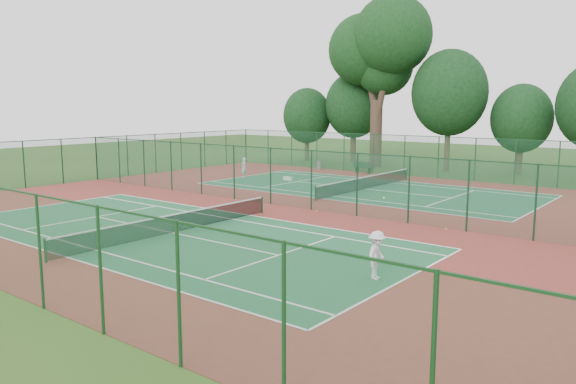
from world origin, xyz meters
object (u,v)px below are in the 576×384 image
(player_far, at_px, (244,168))
(player_near, at_px, (377,255))
(kit_bag, at_px, (288,178))
(big_tree, at_px, (380,48))
(trash_bin, at_px, (319,165))
(bench, at_px, (362,167))

(player_far, bearing_deg, player_near, 43.60)
(player_far, relative_size, kit_bag, 2.18)
(kit_bag, xyz_separation_m, big_tree, (0.67, 13.49, 11.33))
(player_far, xyz_separation_m, trash_bin, (1.46, 8.88, -0.44))
(big_tree, bearing_deg, kit_bag, -92.84)
(player_near, bearing_deg, big_tree, 20.14)
(bench, bearing_deg, trash_bin, -174.76)
(bench, distance_m, big_tree, 12.48)
(kit_bag, height_order, big_tree, big_tree)
(trash_bin, relative_size, big_tree, 0.05)
(player_near, xyz_separation_m, player_far, (-22.46, 17.60, -0.02))
(player_near, xyz_separation_m, big_tree, (-17.92, 32.13, 10.60))
(player_near, xyz_separation_m, kit_bag, (-18.58, 18.64, -0.72))
(bench, bearing_deg, kit_bag, -100.52)
(player_far, relative_size, trash_bin, 2.06)
(player_near, height_order, big_tree, big_tree)
(bench, xyz_separation_m, kit_bag, (-2.39, -7.73, -0.39))
(player_far, height_order, big_tree, big_tree)
(trash_bin, relative_size, kit_bag, 1.06)
(trash_bin, bearing_deg, big_tree, 61.32)
(trash_bin, xyz_separation_m, kit_bag, (2.42, -7.85, -0.26))
(player_far, relative_size, bench, 0.97)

